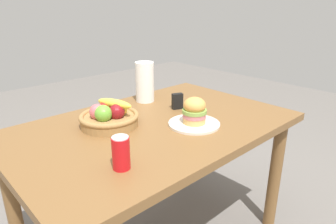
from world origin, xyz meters
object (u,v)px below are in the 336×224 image
Objects in this scene: sandwich at (194,111)px; napkin_holder at (177,101)px; soda_can at (121,153)px; paper_towel_roll at (145,82)px; plate at (194,124)px; fruit_basket at (109,116)px.

sandwich is 1.45× the size of napkin_holder.
soda_can is 0.80m from paper_towel_roll.
sandwich is 0.25m from napkin_holder.
napkin_holder is (0.04, -0.24, -0.07)m from paper_towel_roll.
soda_can reaches higher than plate.
paper_towel_roll is at bearing 82.12° from plate.
plate is 2.02× the size of soda_can.
soda_can reaches higher than napkin_holder.
sandwich reaches higher than plate.
soda_can is 0.69m from napkin_holder.
paper_towel_roll is at bearing 121.91° from napkin_holder.
plate is 2.83× the size of napkin_holder.
plate is 1.06× the size of paper_towel_roll.
sandwich is at bearing -93.88° from napkin_holder.
paper_towel_roll is (0.06, 0.46, 0.11)m from plate.
sandwich is (0.00, 0.00, 0.07)m from plate.
sandwich is 0.45× the size of fruit_basket.
fruit_basket is (-0.31, 0.28, -0.03)m from sandwich.
fruit_basket is 0.42m from napkin_holder.
fruit_basket is at bearing 138.19° from plate.
napkin_holder is (0.11, 0.23, -0.03)m from sandwich.
soda_can is 0.53× the size of paper_towel_roll.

